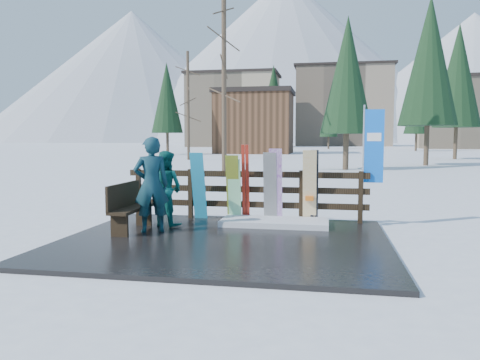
% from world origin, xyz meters
% --- Properties ---
extents(ground, '(700.00, 700.00, 0.00)m').
position_xyz_m(ground, '(0.00, 0.00, 0.00)').
color(ground, white).
rests_on(ground, ground).
extents(deck, '(6.00, 5.00, 0.08)m').
position_xyz_m(deck, '(0.00, 0.00, 0.04)').
color(deck, black).
rests_on(deck, ground).
extents(fence, '(5.60, 0.10, 1.15)m').
position_xyz_m(fence, '(0.00, 2.20, 0.74)').
color(fence, black).
rests_on(fence, deck).
extents(snow_patch, '(2.30, 1.00, 0.12)m').
position_xyz_m(snow_patch, '(0.77, 1.60, 0.14)').
color(snow_patch, white).
rests_on(snow_patch, deck).
extents(bench, '(0.40, 1.50, 0.97)m').
position_xyz_m(bench, '(-2.07, 0.44, 0.60)').
color(bench, black).
rests_on(bench, deck).
extents(snowboard_0, '(0.31, 0.43, 1.55)m').
position_xyz_m(snowboard_0, '(-1.04, 1.98, 0.86)').
color(snowboard_0, '#229DCB').
rests_on(snowboard_0, deck).
extents(snowboard_1, '(0.29, 0.23, 1.41)m').
position_xyz_m(snowboard_1, '(-0.20, 1.98, 0.78)').
color(snowboard_1, white).
rests_on(snowboard_1, deck).
extents(snowboard_2, '(0.29, 0.30, 1.50)m').
position_xyz_m(snowboard_2, '(-0.24, 1.98, 0.83)').
color(snowboard_2, '#C8E028').
rests_on(snowboard_2, deck).
extents(snowboard_3, '(0.28, 0.29, 1.65)m').
position_xyz_m(snowboard_3, '(0.74, 1.98, 0.90)').
color(snowboard_3, white).
rests_on(snowboard_3, deck).
extents(snowboard_4, '(0.30, 0.27, 1.56)m').
position_xyz_m(snowboard_4, '(0.62, 1.98, 0.86)').
color(snowboard_4, black).
rests_on(snowboard_4, deck).
extents(snowboard_5, '(0.30, 0.37, 1.62)m').
position_xyz_m(snowboard_5, '(1.49, 1.98, 0.89)').
color(snowboard_5, white).
rests_on(snowboard_5, deck).
extents(ski_pair_a, '(0.16, 0.22, 1.73)m').
position_xyz_m(ski_pair_a, '(0.05, 2.05, 0.95)').
color(ski_pair_a, '#9F1F13').
rests_on(ski_pair_a, deck).
extents(ski_pair_b, '(0.17, 0.19, 1.62)m').
position_xyz_m(ski_pair_b, '(1.60, 2.05, 0.89)').
color(ski_pair_b, black).
rests_on(ski_pair_b, deck).
extents(rental_flag, '(0.45, 0.04, 2.60)m').
position_xyz_m(rental_flag, '(2.81, 2.25, 1.69)').
color(rental_flag, silver).
rests_on(rental_flag, deck).
extents(person_front, '(0.82, 0.72, 1.90)m').
position_xyz_m(person_front, '(-1.56, 0.39, 1.03)').
color(person_front, '#17504F').
rests_on(person_front, deck).
extents(person_back, '(0.94, 0.84, 1.61)m').
position_xyz_m(person_back, '(-1.53, 1.11, 0.88)').
color(person_back, '#0F6058').
rests_on(person_back, deck).
extents(resort_buildings, '(73.00, 87.60, 22.60)m').
position_xyz_m(resort_buildings, '(1.03, 115.41, 9.81)').
color(resort_buildings, tan).
rests_on(resort_buildings, ground).
extents(trees, '(42.10, 68.87, 12.31)m').
position_xyz_m(trees, '(3.46, 50.18, 5.65)').
color(trees, '#382B1E').
rests_on(trees, ground).
extents(mountains, '(520.00, 260.00, 120.00)m').
position_xyz_m(mountains, '(-10.50, 328.41, 50.20)').
color(mountains, white).
rests_on(mountains, ground).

